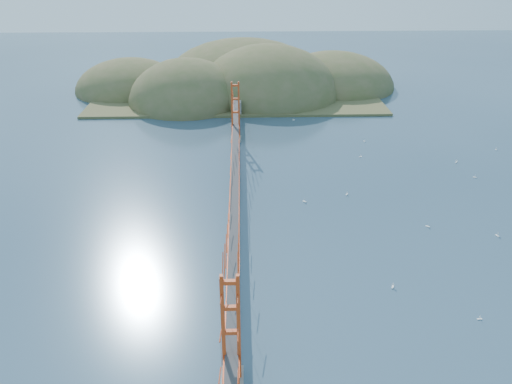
{
  "coord_description": "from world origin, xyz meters",
  "views": [
    {
      "loc": [
        1.14,
        -62.21,
        35.41
      ],
      "look_at": [
        3.02,
        0.0,
        3.79
      ],
      "focal_mm": 35.0,
      "sensor_mm": 36.0,
      "label": 1
    }
  ],
  "objects_px": {
    "sailboat_0": "(393,286)",
    "sailboat_2": "(480,318)",
    "bridge": "(234,171)",
    "sailboat_1": "(428,226)"
  },
  "relations": [
    {
      "from": "sailboat_0",
      "to": "sailboat_2",
      "type": "relative_size",
      "value": 1.19
    },
    {
      "from": "bridge",
      "to": "sailboat_2",
      "type": "xyz_separation_m",
      "value": [
        25.67,
        -22.8,
        -6.87
      ]
    },
    {
      "from": "bridge",
      "to": "sailboat_2",
      "type": "height_order",
      "value": "bridge"
    },
    {
      "from": "sailboat_2",
      "to": "sailboat_1",
      "type": "xyz_separation_m",
      "value": [
        0.94,
        18.74,
        0.01
      ]
    },
    {
      "from": "sailboat_1",
      "to": "bridge",
      "type": "bearing_deg",
      "value": 171.32
    },
    {
      "from": "sailboat_1",
      "to": "sailboat_0",
      "type": "bearing_deg",
      "value": -122.93
    },
    {
      "from": "sailboat_0",
      "to": "sailboat_2",
      "type": "xyz_separation_m",
      "value": [
        7.58,
        -5.6,
        -0.02
      ]
    },
    {
      "from": "sailboat_0",
      "to": "sailboat_2",
      "type": "bearing_deg",
      "value": -36.45
    },
    {
      "from": "bridge",
      "to": "sailboat_0",
      "type": "bearing_deg",
      "value": -43.56
    },
    {
      "from": "sailboat_0",
      "to": "sailboat_1",
      "type": "height_order",
      "value": "sailboat_0"
    }
  ]
}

